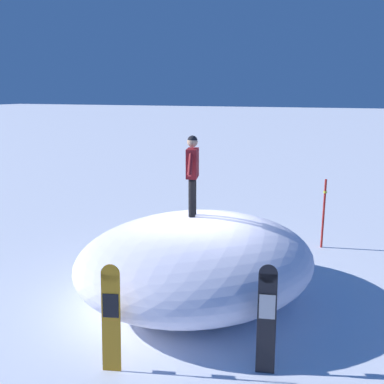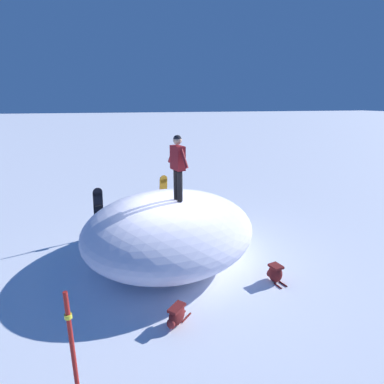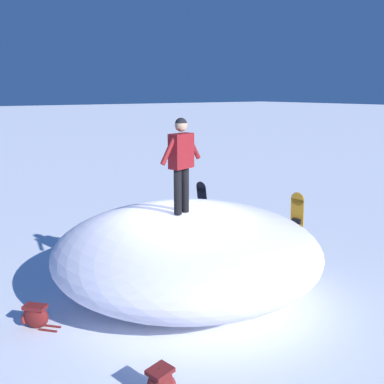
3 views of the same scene
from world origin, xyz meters
name	(u,v)px [view 2 (image 2 of 3)]	position (x,y,z in m)	size (l,w,h in m)	color
ground	(173,261)	(0.00, 0.00, 0.00)	(240.00, 240.00, 0.00)	white
snow_mound	(169,228)	(0.32, 0.03, 0.87)	(5.13, 4.53, 1.74)	white
snowboarder_standing	(178,162)	(0.05, -0.18, 2.75)	(1.01, 0.34, 1.69)	black
snowboard_primary_upright	(163,197)	(3.05, -0.31, 0.90)	(0.25, 0.34, 1.73)	orange
snowboard_secondary_upright	(99,212)	(2.12, 1.93, 0.88)	(0.36, 0.36, 1.71)	black
backpack_near	(176,315)	(-2.48, 0.46, 0.21)	(0.58, 0.61, 0.42)	maroon
backpack_far	(275,273)	(-1.62, -2.18, 0.23)	(0.57, 0.38, 0.45)	maroon
trail_marker_pole	(73,354)	(-3.88, 2.16, 1.03)	(0.10, 0.10, 1.97)	#A51E19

